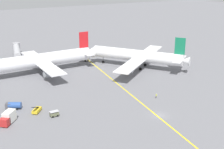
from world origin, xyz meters
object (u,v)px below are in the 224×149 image
airliner_at_gate_left (37,61)px  gse_baggage_cart_trailing (54,114)px  gse_belt_loader_portside (37,110)px  ground_crew_wing_walker_right (156,96)px  pushback_tug (82,58)px  airliner_being_pushed (138,56)px  gse_fuel_bowser_stubby (13,105)px  jet_bridge (17,50)px  gse_catering_truck_tall (8,118)px

airliner_at_gate_left → gse_baggage_cart_trailing: size_ratio=19.75×
gse_belt_loader_portside → airliner_at_gate_left: bearing=73.2°
airliner_at_gate_left → gse_baggage_cart_trailing: airliner_at_gate_left is taller
airliner_at_gate_left → ground_crew_wing_walker_right: (27.96, -47.21, -4.64)m
gse_belt_loader_portside → ground_crew_wing_walker_right: 40.48m
pushback_tug → gse_belt_loader_portside: 59.45m
airliner_being_pushed → gse_belt_loader_portside: bearing=-156.2°
pushback_tug → ground_crew_wing_walker_right: bearing=-87.2°
airliner_being_pushed → gse_fuel_bowser_stubby: 62.22m
pushback_tug → ground_crew_wing_walker_right: 56.09m
airliner_at_gate_left → jet_bridge: airliner_at_gate_left is taller
jet_bridge → gse_catering_truck_tall: bearing=-105.1°
gse_fuel_bowser_stubby → airliner_at_gate_left: bearing=61.6°
gse_fuel_bowser_stubby → gse_baggage_cart_trailing: bearing=-49.8°
airliner_being_pushed → ground_crew_wing_walker_right: airliner_being_pushed is taller
gse_baggage_cart_trailing → gse_catering_truck_tall: bearing=170.2°
jet_bridge → ground_crew_wing_walker_right: bearing=-68.8°
airliner_at_gate_left → gse_fuel_bowser_stubby: 36.53m
gse_belt_loader_portside → gse_catering_truck_tall: bearing=-161.5°
pushback_tug → gse_baggage_cart_trailing: 61.59m
pushback_tug → gse_baggage_cart_trailing: size_ratio=2.91×
ground_crew_wing_walker_right → airliner_being_pushed: bearing=66.5°
airliner_at_gate_left → pushback_tug: size_ratio=6.80×
gse_belt_loader_portside → ground_crew_wing_walker_right: size_ratio=2.69×
ground_crew_wing_walker_right → gse_belt_loader_portside: bearing=166.8°
gse_belt_loader_portside → jet_bridge: (9.77, 67.05, 3.42)m
ground_crew_wing_walker_right → pushback_tug: bearing=92.8°
gse_catering_truck_tall → gse_belt_loader_portside: bearing=18.5°
gse_belt_loader_portside → jet_bridge: jet_bridge is taller
gse_fuel_bowser_stubby → pushback_tug: bearing=43.8°
airliner_being_pushed → gse_catering_truck_tall: bearing=-156.9°
pushback_tug → gse_fuel_bowser_stubby: bearing=-136.2°
pushback_tug → gse_catering_truck_tall: (-45.86, -49.87, 0.56)m
pushback_tug → gse_catering_truck_tall: gse_catering_truck_tall is taller
gse_fuel_bowser_stubby → gse_catering_truck_tall: bearing=-110.6°
gse_catering_truck_tall → gse_fuel_bowser_stubby: 9.76m
airliner_at_gate_left → gse_fuel_bowser_stubby: bearing=-118.4°
airliner_being_pushed → gse_catering_truck_tall: size_ratio=7.15×
gse_catering_truck_tall → gse_baggage_cart_trailing: bearing=-9.8°
airliner_being_pushed → pushback_tug: (-17.08, 23.08, -4.33)m
ground_crew_wing_walker_right → jet_bridge: size_ratio=0.07×
gse_catering_truck_tall → gse_belt_loader_portside: gse_catering_truck_tall is taller
gse_belt_loader_portside → gse_baggage_cart_trailing: gse_belt_loader_portside is taller
gse_baggage_cart_trailing → jet_bridge: jet_bridge is taller
ground_crew_wing_walker_right → airliner_at_gate_left: bearing=120.6°
gse_belt_loader_portside → jet_bridge: size_ratio=0.19×
gse_fuel_bowser_stubby → gse_baggage_cart_trailing: 14.92m
jet_bridge → gse_baggage_cart_trailing: bearing=-94.7°
gse_fuel_bowser_stubby → airliner_being_pushed: bearing=16.5°
airliner_at_gate_left → gse_catering_truck_tall: airliner_at_gate_left is taller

